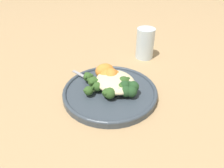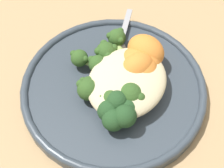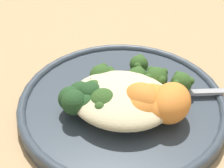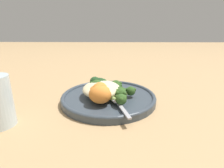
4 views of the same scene
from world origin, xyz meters
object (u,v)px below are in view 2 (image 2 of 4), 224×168
object	(u,v)px
sweet_potato_chunk_2	(138,67)
kale_tuft	(118,111)
sweet_potato_chunk_1	(146,51)
spoon	(120,44)
quinoa_mound	(127,82)
broccoli_stalk_3	(109,66)
sweet_potato_chunk_0	(142,61)
broccoli_stalk_1	(110,55)
broccoli_stalk_4	(105,79)
plate	(114,89)
broccoli_stalk_5	(100,84)
broccoli_stalk_6	(114,95)
sweet_potato_chunk_3	(139,65)
broccoli_stalk_0	(119,43)
broccoli_stalk_2	(90,61)
broccoli_stalk_7	(130,93)

from	to	relation	value
sweet_potato_chunk_2	kale_tuft	xyz separation A→B (m)	(0.08, 0.01, -0.00)
sweet_potato_chunk_1	spoon	distance (m)	0.05
quinoa_mound	sweet_potato_chunk_2	size ratio (longest dim) A/B	2.46
broccoli_stalk_3	sweet_potato_chunk_0	xyz separation A→B (m)	(-0.03, 0.04, 0.01)
broccoli_stalk_1	broccoli_stalk_4	bearing A→B (deg)	121.45
plate	sweet_potato_chunk_1	xyz separation A→B (m)	(-0.06, 0.02, 0.03)
broccoli_stalk_5	kale_tuft	xyz separation A→B (m)	(0.03, 0.05, 0.01)
sweet_potato_chunk_0	sweet_potato_chunk_1	size ratio (longest dim) A/B	0.93
quinoa_mound	kale_tuft	distance (m)	0.05
plate	spoon	world-z (taller)	spoon
broccoli_stalk_6	sweet_potato_chunk_3	xyz separation A→B (m)	(-0.06, 0.01, 0.01)
broccoli_stalk_0	kale_tuft	bearing A→B (deg)	161.47
spoon	sweet_potato_chunk_0	bearing A→B (deg)	-132.63
broccoli_stalk_1	broccoli_stalk_3	bearing A→B (deg)	125.19
broccoli_stalk_2	sweet_potato_chunk_3	size ratio (longest dim) A/B	1.46
broccoli_stalk_0	broccoli_stalk_3	world-z (taller)	same
sweet_potato_chunk_3	plate	bearing A→B (deg)	-31.49
broccoli_stalk_5	plate	bearing A→B (deg)	167.96
broccoli_stalk_6	spoon	world-z (taller)	broccoli_stalk_6
sweet_potato_chunk_2	broccoli_stalk_3	bearing A→B (deg)	-74.96
sweet_potato_chunk_2	spoon	world-z (taller)	sweet_potato_chunk_2
broccoli_stalk_3	kale_tuft	size ratio (longest dim) A/B	1.50
quinoa_mound	sweet_potato_chunk_1	bearing A→B (deg)	-179.46
broccoli_stalk_2	sweet_potato_chunk_3	world-z (taller)	sweet_potato_chunk_3
broccoli_stalk_1	sweet_potato_chunk_3	distance (m)	0.05
spoon	sweet_potato_chunk_1	bearing A→B (deg)	-115.00
kale_tuft	sweet_potato_chunk_1	bearing A→B (deg)	-173.00
sweet_potato_chunk_3	spoon	world-z (taller)	sweet_potato_chunk_3
broccoli_stalk_2	broccoli_stalk_6	size ratio (longest dim) A/B	0.96
broccoli_stalk_2	spoon	xyz separation A→B (m)	(-0.06, 0.02, -0.01)
plate	quinoa_mound	world-z (taller)	quinoa_mound
broccoli_stalk_6	spoon	xyz separation A→B (m)	(-0.09, -0.04, -0.01)
broccoli_stalk_3	plate	bearing A→B (deg)	113.71
spoon	quinoa_mound	bearing A→B (deg)	-161.02
broccoli_stalk_0	quinoa_mound	bearing A→B (deg)	170.46
quinoa_mound	sweet_potato_chunk_2	bearing A→B (deg)	173.58
broccoli_stalk_4	spoon	xyz separation A→B (m)	(-0.07, -0.02, -0.01)
broccoli_stalk_5	spoon	world-z (taller)	broccoli_stalk_5
broccoli_stalk_5	spoon	xyz separation A→B (m)	(-0.09, -0.01, -0.01)
sweet_potato_chunk_1	sweet_potato_chunk_3	bearing A→B (deg)	5.89
broccoli_stalk_3	sweet_potato_chunk_1	distance (m)	0.06
broccoli_stalk_1	broccoli_stalk_6	xyz separation A→B (m)	(0.06, 0.04, 0.00)
broccoli_stalk_7	sweet_potato_chunk_2	bearing A→B (deg)	164.81
plate	sweet_potato_chunk_1	size ratio (longest dim) A/B	4.68
broccoli_stalk_6	plate	bearing A→B (deg)	-152.97
broccoli_stalk_5	broccoli_stalk_1	bearing A→B (deg)	-138.87
plate	sweet_potato_chunk_3	xyz separation A→B (m)	(-0.04, 0.02, 0.03)
broccoli_stalk_2	broccoli_stalk_7	size ratio (longest dim) A/B	1.20
plate	broccoli_stalk_3	distance (m)	0.03
plate	broccoli_stalk_1	world-z (taller)	broccoli_stalk_1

